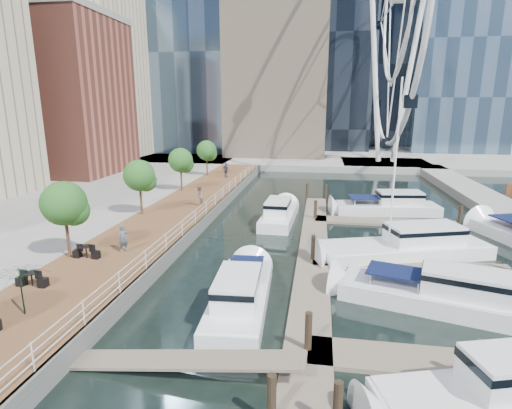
{
  "coord_description": "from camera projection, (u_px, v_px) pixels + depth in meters",
  "views": [
    {
      "loc": [
        3.18,
        -16.48,
        9.7
      ],
      "look_at": [
        -1.16,
        10.77,
        3.0
      ],
      "focal_mm": 28.0,
      "sensor_mm": 36.0,
      "label": 1
    }
  ],
  "objects": [
    {
      "name": "seawall",
      "position": [
        208.0,
        219.0,
        33.79
      ],
      "size": [
        0.25,
        60.0,
        1.0
      ],
      "primitive_type": "cube",
      "color": "#595954",
      "rests_on": "ground"
    },
    {
      "name": "ground",
      "position": [
        244.0,
        322.0,
        18.59
      ],
      "size": [
        520.0,
        520.0,
        0.0
      ],
      "primitive_type": "plane",
      "color": "black",
      "rests_on": "ground"
    },
    {
      "name": "cafe_tables",
      "position": [
        9.0,
        298.0,
        17.94
      ],
      "size": [
        2.5,
        13.7,
        0.74
      ],
      "color": "black",
      "rests_on": "ground"
    },
    {
      "name": "floating_docks",
      "position": [
        388.0,
        248.0,
        26.84
      ],
      "size": [
        16.0,
        34.0,
        2.6
      ],
      "color": "#6D6051",
      "rests_on": "ground"
    },
    {
      "name": "midrise_condos",
      "position": [
        2.0,
        75.0,
        46.3
      ],
      "size": [
        19.0,
        67.0,
        28.0
      ],
      "color": "#BCAD8E",
      "rests_on": "ground"
    },
    {
      "name": "pedestrian_far",
      "position": [
        226.0,
        170.0,
        51.04
      ],
      "size": [
        1.2,
        1.0,
        1.92
      ],
      "primitive_type": "imported",
      "rotation": [
        0.0,
        0.0,
        2.57
      ],
      "color": "#373C45",
      "rests_on": "boardwalk"
    },
    {
      "name": "railing",
      "position": [
        206.0,
        208.0,
        33.56
      ],
      "size": [
        0.1,
        60.0,
        1.05
      ],
      "primitive_type": null,
      "color": "white",
      "rests_on": "boardwalk"
    },
    {
      "name": "yacht_foreground",
      "position": [
        437.0,
        307.0,
        19.93
      ],
      "size": [
        10.75,
        5.61,
        2.15
      ],
      "primitive_type": null,
      "rotation": [
        0.0,
        0.0,
        1.28
      ],
      "color": "white",
      "rests_on": "ground"
    },
    {
      "name": "land_far",
      "position": [
        309.0,
        140.0,
        116.36
      ],
      "size": [
        200.0,
        114.0,
        1.0
      ],
      "primitive_type": "cube",
      "color": "gray",
      "rests_on": "ground"
    },
    {
      "name": "pier",
      "position": [
        385.0,
        165.0,
        66.24
      ],
      "size": [
        14.0,
        12.0,
        1.0
      ],
      "primitive_type": "cube",
      "color": "gray",
      "rests_on": "ground"
    },
    {
      "name": "boardwalk",
      "position": [
        174.0,
        218.0,
        34.25
      ],
      "size": [
        6.0,
        60.0,
        1.0
      ],
      "primitive_type": "cube",
      "color": "brown",
      "rests_on": "ground"
    },
    {
      "name": "pedestrian_mid",
      "position": [
        199.0,
        196.0,
        36.11
      ],
      "size": [
        0.75,
        0.94,
        1.87
      ],
      "primitive_type": "imported",
      "rotation": [
        0.0,
        0.0,
        -1.52
      ],
      "color": "#88675E",
      "rests_on": "boardwalk"
    },
    {
      "name": "pedestrian_near",
      "position": [
        123.0,
        239.0,
        24.63
      ],
      "size": [
        0.73,
        0.72,
        1.69
      ],
      "primitive_type": "imported",
      "rotation": [
        0.0,
        0.0,
        0.75
      ],
      "color": "#444E5B",
      "rests_on": "boardwalk"
    },
    {
      "name": "street_trees",
      "position": [
        139.0,
        176.0,
        32.76
      ],
      "size": [
        2.6,
        42.6,
        4.6
      ],
      "color": "#3F2B1C",
      "rests_on": "ground"
    },
    {
      "name": "moored_yachts",
      "position": [
        399.0,
        254.0,
        27.19
      ],
      "size": [
        24.12,
        30.18,
        11.5
      ],
      "color": "white",
      "rests_on": "ground"
    }
  ]
}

